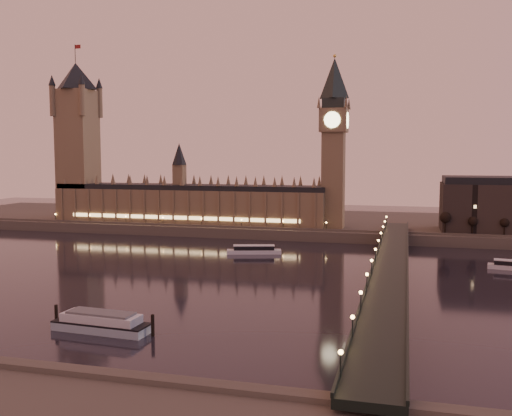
{
  "coord_description": "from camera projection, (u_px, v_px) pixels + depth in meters",
  "views": [
    {
      "loc": [
        97.27,
        -224.64,
        50.9
      ],
      "look_at": [
        28.38,
        35.0,
        25.45
      ],
      "focal_mm": 40.0,
      "sensor_mm": 36.0,
      "label": 1
    }
  ],
  "objects": [
    {
      "name": "ground",
      "position": [
        172.0,
        272.0,
        245.79
      ],
      "size": [
        700.0,
        700.0,
        0.0
      ],
      "primitive_type": "plane",
      "color": "black",
      "rests_on": "ground"
    },
    {
      "name": "palace_of_westminster",
      "position": [
        188.0,
        199.0,
        370.42
      ],
      "size": [
        180.0,
        26.62,
        52.0
      ],
      "color": "brown",
      "rests_on": "ground"
    },
    {
      "name": "moored_barge",
      "position": [
        101.0,
        323.0,
        163.95
      ],
      "size": [
        33.3,
        9.98,
        6.12
      ],
      "rotation": [
        0.0,
        0.0,
        -0.07
      ],
      "color": "#99B2C3",
      "rests_on": "ground"
    },
    {
      "name": "victoria_tower",
      "position": [
        77.0,
        132.0,
        386.66
      ],
      "size": [
        31.68,
        31.68,
        118.0
      ],
      "color": "brown",
      "rests_on": "ground"
    },
    {
      "name": "bare_tree_2",
      "position": [
        508.0,
        222.0,
        310.77
      ],
      "size": [
        5.4,
        5.4,
        10.98
      ],
      "color": "black",
      "rests_on": "ground"
    },
    {
      "name": "big_ben",
      "position": [
        334.0,
        132.0,
        342.4
      ],
      "size": [
        17.68,
        17.68,
        104.0
      ],
      "color": "brown",
      "rests_on": "ground"
    },
    {
      "name": "bare_tree_1",
      "position": [
        476.0,
        221.0,
        314.92
      ],
      "size": [
        5.4,
        5.4,
        10.98
      ],
      "color": "black",
      "rests_on": "ground"
    },
    {
      "name": "westminster_bridge",
      "position": [
        390.0,
        271.0,
        221.88
      ],
      "size": [
        13.2,
        260.0,
        15.3
      ],
      "color": "black",
      "rests_on": "ground"
    },
    {
      "name": "far_embankment",
      "position": [
        306.0,
        223.0,
        396.62
      ],
      "size": [
        560.0,
        130.0,
        6.0
      ],
      "primitive_type": "cube",
      "color": "#423D35",
      "rests_on": "ground"
    },
    {
      "name": "cruise_boat_a",
      "position": [
        254.0,
        250.0,
        292.04
      ],
      "size": [
        28.38,
        13.49,
        4.45
      ],
      "rotation": [
        0.0,
        0.0,
        0.28
      ],
      "color": "silver",
      "rests_on": "ground"
    },
    {
      "name": "bare_tree_0",
      "position": [
        445.0,
        220.0,
        319.06
      ],
      "size": [
        5.4,
        5.4,
        10.98
      ],
      "color": "black",
      "rests_on": "ground"
    }
  ]
}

